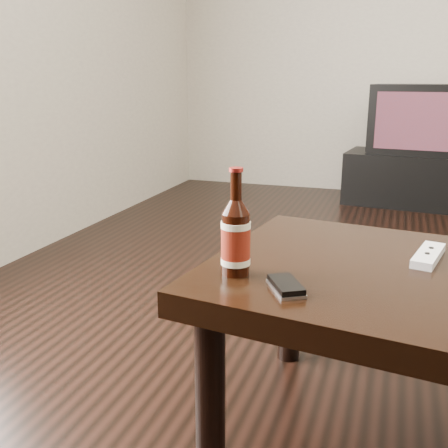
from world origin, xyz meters
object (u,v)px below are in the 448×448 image
(tv, at_px, (419,119))
(remote, at_px, (428,255))
(phone, at_px, (286,286))
(beer_bottle, at_px, (236,238))
(tv_stand, at_px, (413,179))

(tv, height_order, remote, tv)
(phone, bearing_deg, beer_bottle, 125.35)
(tv_stand, relative_size, beer_bottle, 3.79)
(beer_bottle, distance_m, phone, 0.17)
(remote, bearing_deg, tv, 102.30)
(tv_stand, relative_size, phone, 7.66)
(beer_bottle, bearing_deg, tv, 81.50)
(tv_stand, xyz_separation_m, phone, (-0.32, -3.17, 0.30))
(tv_stand, bearing_deg, remote, -83.95)
(remote, bearing_deg, phone, -121.34)
(tv_stand, height_order, phone, phone)
(tv, relative_size, remote, 3.57)
(tv, xyz_separation_m, beer_bottle, (-0.46, -3.10, -0.07))
(tv, height_order, phone, tv)
(tv_stand, bearing_deg, beer_bottle, -92.27)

